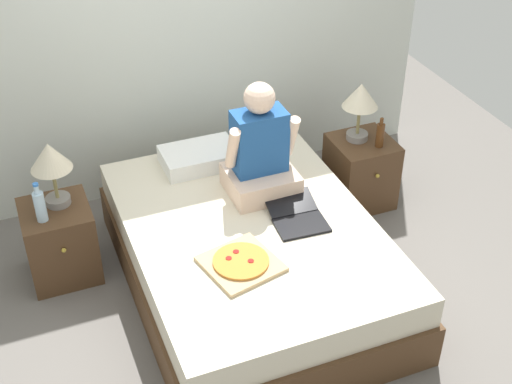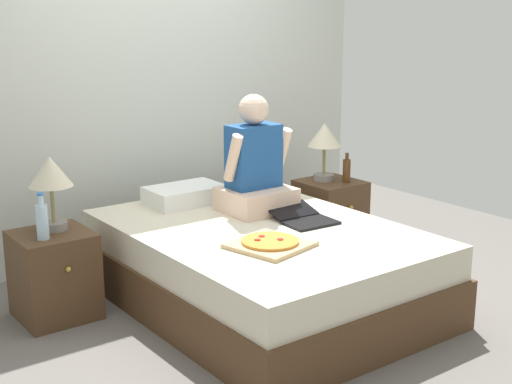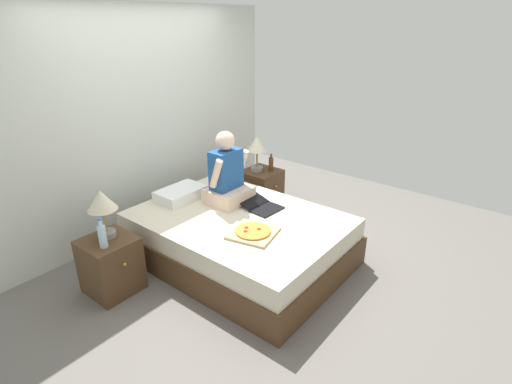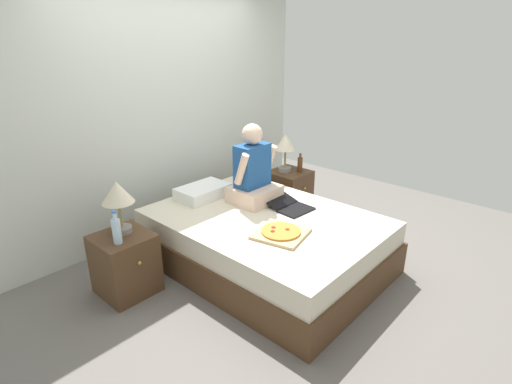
{
  "view_description": "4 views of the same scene",
  "coord_description": "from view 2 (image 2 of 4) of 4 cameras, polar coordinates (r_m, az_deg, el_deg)",
  "views": [
    {
      "loc": [
        -1.28,
        -3.28,
        3.24
      ],
      "look_at": [
        0.01,
        -0.05,
        0.79
      ],
      "focal_mm": 50.0,
      "sensor_mm": 36.0,
      "label": 1
    },
    {
      "loc": [
        -2.56,
        -3.37,
        1.8
      ],
      "look_at": [
        -0.07,
        -0.04,
        0.75
      ],
      "focal_mm": 50.0,
      "sensor_mm": 36.0,
      "label": 2
    },
    {
      "loc": [
        -2.7,
        -2.37,
        2.34
      ],
      "look_at": [
        0.1,
        -0.14,
        0.78
      ],
      "focal_mm": 28.0,
      "sensor_mm": 36.0,
      "label": 3
    },
    {
      "loc": [
        -2.53,
        -2.18,
        2.06
      ],
      "look_at": [
        -0.13,
        -0.0,
        0.79
      ],
      "focal_mm": 28.0,
      "sensor_mm": 36.0,
      "label": 4
    }
  ],
  "objects": [
    {
      "name": "ground_plane",
      "position": [
        4.6,
        0.43,
        -8.87
      ],
      "size": [
        5.88,
        5.88,
        0.0
      ],
      "primitive_type": "plane",
      "color": "#66605B"
    },
    {
      "name": "wall_back",
      "position": [
        5.46,
        -8.65,
        8.21
      ],
      "size": [
        3.88,
        0.12,
        2.5
      ],
      "primitive_type": "cube",
      "color": "silver",
      "rests_on": "ground"
    },
    {
      "name": "bed",
      "position": [
        4.51,
        0.43,
        -5.94
      ],
      "size": [
        1.53,
        2.11,
        0.51
      ],
      "color": "#4C331E",
      "rests_on": "ground"
    },
    {
      "name": "nightstand_left",
      "position": [
        4.49,
        -15.84,
        -6.41
      ],
      "size": [
        0.44,
        0.47,
        0.53
      ],
      "color": "#4C331E",
      "rests_on": "ground"
    },
    {
      "name": "lamp_on_left_nightstand",
      "position": [
        4.38,
        -16.11,
        1.17
      ],
      "size": [
        0.26,
        0.26,
        0.45
      ],
      "color": "gray",
      "rests_on": "nightstand_left"
    },
    {
      "name": "water_bottle",
      "position": [
        4.27,
        -16.74,
        -2.21
      ],
      "size": [
        0.07,
        0.07,
        0.28
      ],
      "color": "silver",
      "rests_on": "nightstand_left"
    },
    {
      "name": "nightstand_right",
      "position": [
        5.62,
        5.93,
        -1.76
      ],
      "size": [
        0.44,
        0.47,
        0.53
      ],
      "color": "#4C331E",
      "rests_on": "ground"
    },
    {
      "name": "lamp_on_right_nightstand",
      "position": [
        5.51,
        5.5,
        4.24
      ],
      "size": [
        0.26,
        0.26,
        0.45
      ],
      "color": "gray",
      "rests_on": "nightstand_right"
    },
    {
      "name": "beer_bottle",
      "position": [
        5.51,
        7.26,
        1.75
      ],
      "size": [
        0.06,
        0.06,
        0.23
      ],
      "color": "#512D14",
      "rests_on": "nightstand_right"
    },
    {
      "name": "pillow",
      "position": [
        4.99,
        -5.7,
        -0.21
      ],
      "size": [
        0.52,
        0.34,
        0.12
      ],
      "primitive_type": "cube",
      "color": "white",
      "rests_on": "bed"
    },
    {
      "name": "person_seated",
      "position": [
        4.72,
        -0.08,
        1.87
      ],
      "size": [
        0.47,
        0.4,
        0.78
      ],
      "color": "beige",
      "rests_on": "bed"
    },
    {
      "name": "laptop",
      "position": [
        4.54,
        3.88,
        -2.13
      ],
      "size": [
        0.34,
        0.43,
        0.07
      ],
      "color": "black",
      "rests_on": "bed"
    },
    {
      "name": "pizza_box",
      "position": [
        4.05,
        1.13,
        -4.16
      ],
      "size": [
        0.48,
        0.48,
        0.05
      ],
      "color": "tan",
      "rests_on": "bed"
    }
  ]
}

